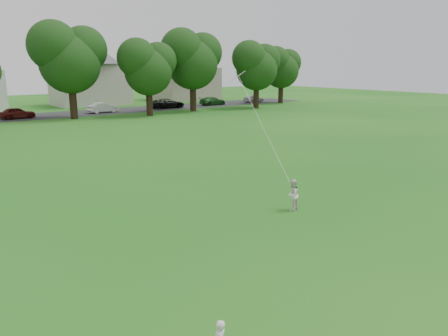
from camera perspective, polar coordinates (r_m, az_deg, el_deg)
ground at (r=13.18m, az=1.83°, el=-12.04°), size 160.00×160.00×0.00m
older_boy at (r=17.48m, az=8.93°, el=-3.50°), size 0.73×0.64×1.26m
kite at (r=19.74m, az=5.00°, el=5.59°), size 1.50×3.43×7.53m
parked_cars at (r=51.73m, az=-24.85°, el=6.57°), size 70.78×2.54×1.29m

